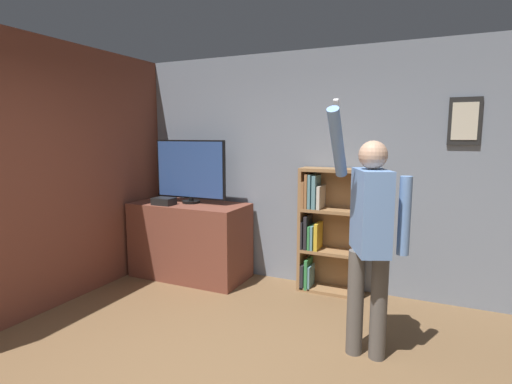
% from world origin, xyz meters
% --- Properties ---
extents(wall_back, '(6.29, 0.09, 2.70)m').
position_xyz_m(wall_back, '(0.01, 2.73, 1.35)').
color(wall_back, gray).
rests_on(wall_back, ground_plane).
extents(wall_side_brick, '(0.06, 4.30, 2.70)m').
position_xyz_m(wall_side_brick, '(-2.17, 1.35, 1.35)').
color(wall_side_brick, brown).
rests_on(wall_side_brick, ground_plane).
extents(tv_ledge, '(1.41, 0.68, 0.92)m').
position_xyz_m(tv_ledge, '(-1.39, 2.31, 0.46)').
color(tv_ledge, brown).
rests_on(tv_ledge, ground_plane).
extents(television, '(0.95, 0.22, 0.77)m').
position_xyz_m(television, '(-1.39, 2.35, 1.32)').
color(television, black).
rests_on(television, tv_ledge).
extents(game_console, '(0.25, 0.18, 0.08)m').
position_xyz_m(game_console, '(-1.62, 2.11, 0.97)').
color(game_console, black).
rests_on(game_console, tv_ledge).
extents(bookshelf, '(0.71, 0.28, 1.40)m').
position_xyz_m(bookshelf, '(0.25, 2.55, 0.71)').
color(bookshelf, '#997047').
rests_on(bookshelf, ground_plane).
extents(person, '(0.58, 0.57, 2.01)m').
position_xyz_m(person, '(0.91, 1.35, 1.04)').
color(person, '#56514C').
rests_on(person, ground_plane).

